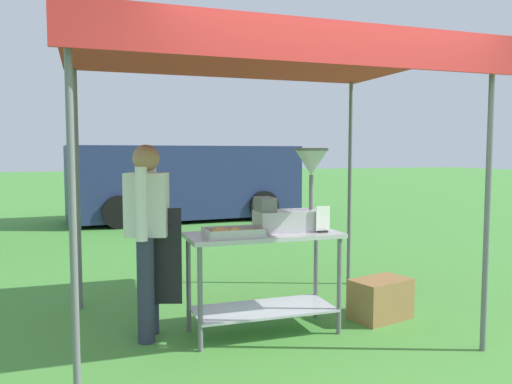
% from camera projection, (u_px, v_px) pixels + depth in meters
% --- Properties ---
extents(ground_plane, '(70.00, 70.00, 0.00)m').
position_uv_depth(ground_plane, '(181.00, 237.00, 9.27)').
color(ground_plane, '#478E38').
extents(stall_canopy, '(3.19, 2.34, 2.40)m').
position_uv_depth(stall_canopy, '(260.00, 61.00, 4.27)').
color(stall_canopy, slate).
rests_on(stall_canopy, ground).
extents(donut_cart, '(1.30, 0.56, 0.87)m').
position_uv_depth(donut_cart, '(263.00, 262.00, 4.31)').
color(donut_cart, '#B7B7BC').
rests_on(donut_cart, ground).
extents(donut_tray, '(0.48, 0.28, 0.07)m').
position_uv_depth(donut_tray, '(231.00, 233.00, 4.10)').
color(donut_tray, '#B7B7BC').
rests_on(donut_tray, donut_cart).
extents(donut_fryer, '(0.65, 0.29, 0.72)m').
position_uv_depth(donut_fryer, '(295.00, 198.00, 4.40)').
color(donut_fryer, '#B7B7BC').
rests_on(donut_fryer, donut_cart).
extents(menu_sign, '(0.13, 0.05, 0.23)m').
position_uv_depth(menu_sign, '(323.00, 221.00, 4.32)').
color(menu_sign, black).
rests_on(menu_sign, donut_cart).
extents(vendor, '(0.47, 0.53, 1.61)m').
position_uv_depth(vendor, '(148.00, 231.00, 4.17)').
color(vendor, '#2D3347').
rests_on(vendor, ground).
extents(supply_crate, '(0.62, 0.47, 0.38)m').
position_uv_depth(supply_crate, '(380.00, 299.00, 4.71)').
color(supply_crate, olive).
rests_on(supply_crate, ground).
extents(van_navy, '(5.24, 2.34, 1.69)m').
position_uv_depth(van_navy, '(183.00, 181.00, 11.71)').
color(van_navy, navy).
rests_on(van_navy, ground).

